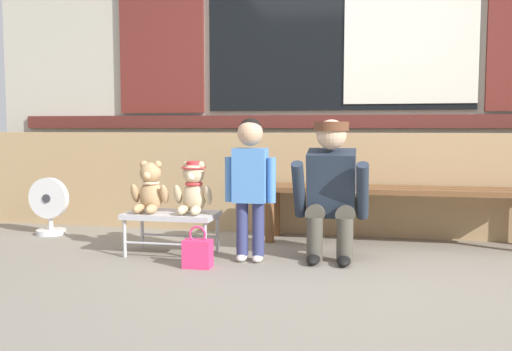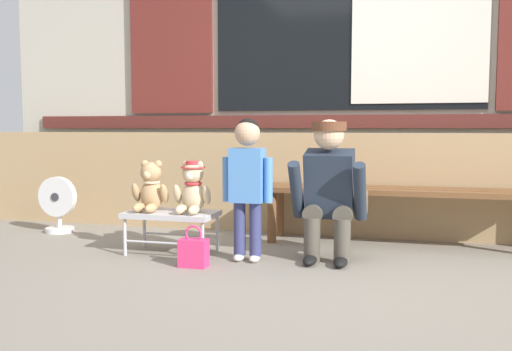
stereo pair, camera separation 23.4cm
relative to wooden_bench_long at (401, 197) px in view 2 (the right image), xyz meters
name	(u,v)px [view 2 (the right image)]	position (x,y,z in m)	size (l,w,h in m)	color
ground_plane	(309,277)	(-0.52, -1.06, -0.37)	(60.00, 60.00, 0.00)	gray
brick_low_wall	(338,184)	(-0.52, 0.37, 0.05)	(6.68, 0.25, 0.85)	tan
shop_facade	(348,18)	(-0.51, 0.88, 1.51)	(6.81, 0.26, 3.77)	#B7B2A3
wooden_bench_long	(401,197)	(0.00, 0.00, 0.00)	(2.10, 0.40, 0.44)	brown
small_display_bench	(172,216)	(-1.57, -0.69, -0.11)	(0.64, 0.36, 0.30)	#BCBCC1
teddy_bear_plain	(151,188)	(-1.73, -0.69, 0.09)	(0.28, 0.26, 0.36)	tan
teddy_bear_with_hat	(192,188)	(-1.41, -0.69, 0.10)	(0.28, 0.27, 0.36)	#CCB289
child_standing	(247,173)	(-0.99, -0.77, 0.22)	(0.35, 0.18, 0.96)	navy
adult_crouching	(331,190)	(-0.45, -0.60, 0.11)	(0.50, 0.49, 0.95)	#4C473D
handbag_on_ground	(194,252)	(-1.28, -1.01, -0.28)	(0.18, 0.11, 0.27)	#E53370
floor_fan	(58,205)	(-2.83, -0.21, -0.13)	(0.34, 0.24, 0.48)	silver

